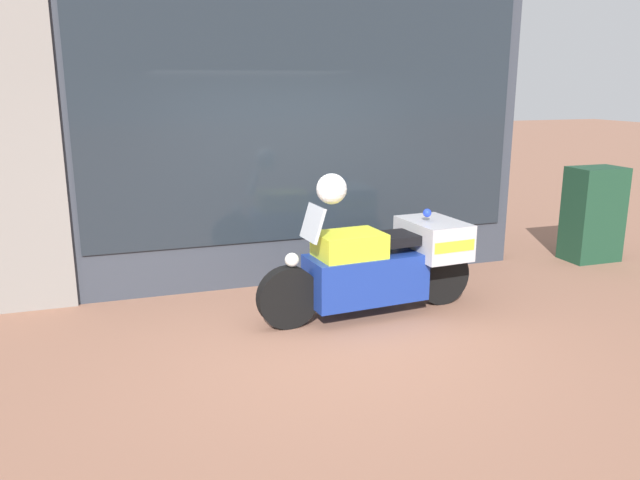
# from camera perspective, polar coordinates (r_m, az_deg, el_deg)

# --- Properties ---
(ground_plane) EXTENTS (60.00, 60.00, 0.00)m
(ground_plane) POSITION_cam_1_polar(r_m,az_deg,el_deg) (5.96, 0.83, -9.13)
(ground_plane) COLOR #8E604C
(shop_building) EXTENTS (6.34, 0.55, 4.01)m
(shop_building) POSITION_cam_1_polar(r_m,az_deg,el_deg) (7.30, -7.63, 11.34)
(shop_building) COLOR #333842
(shop_building) RESTS_ON ground
(window_display) EXTENTS (5.00, 0.30, 1.84)m
(window_display) POSITION_cam_1_polar(r_m,az_deg,el_deg) (7.75, -1.58, -0.11)
(window_display) COLOR slate
(window_display) RESTS_ON ground
(paramedic_motorcycle) EXTENTS (2.41, 0.83, 1.21)m
(paramedic_motorcycle) POSITION_cam_1_polar(r_m,az_deg,el_deg) (6.50, 5.79, -2.05)
(paramedic_motorcycle) COLOR black
(paramedic_motorcycle) RESTS_ON ground
(utility_cabinet) EXTENTS (0.70, 0.48, 1.27)m
(utility_cabinet) POSITION_cam_1_polar(r_m,az_deg,el_deg) (9.21, 23.69, 2.18)
(utility_cabinet) COLOR #193D28
(utility_cabinet) RESTS_ON ground
(white_helmet) EXTENTS (0.30, 0.30, 0.30)m
(white_helmet) POSITION_cam_1_polar(r_m,az_deg,el_deg) (6.06, 1.07, 4.70)
(white_helmet) COLOR white
(white_helmet) RESTS_ON paramedic_motorcycle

